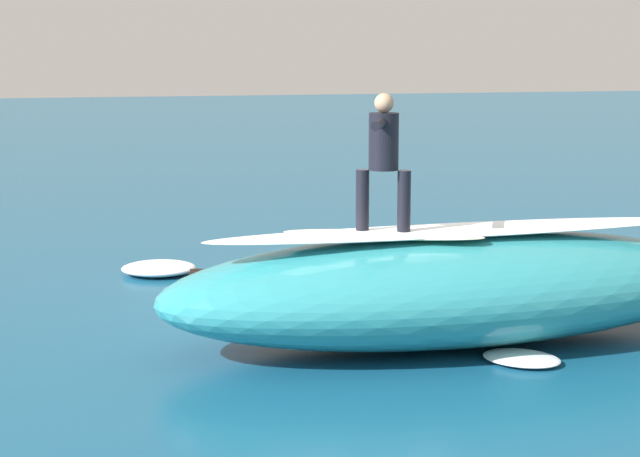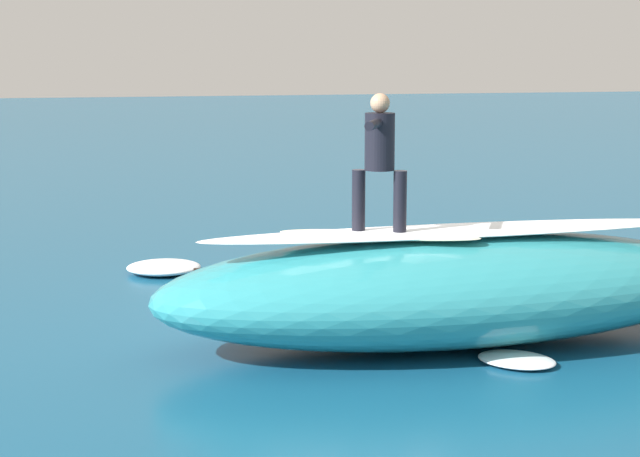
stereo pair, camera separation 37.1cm
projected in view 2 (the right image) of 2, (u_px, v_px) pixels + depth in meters
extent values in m
plane|color=#145175|center=(349.00, 311.00, 13.94)|extent=(120.00, 120.00, 0.00)
ellipsoid|color=teal|center=(452.00, 288.00, 12.42)|extent=(6.92, 2.67, 1.25)
ellipsoid|color=white|center=(453.00, 231.00, 12.31)|extent=(5.86, 1.01, 0.08)
ellipsoid|color=#EAE5C6|center=(379.00, 235.00, 12.09)|extent=(2.27, 1.45, 0.06)
cylinder|color=black|center=(359.00, 201.00, 12.08)|extent=(0.15, 0.15, 0.69)
cylinder|color=black|center=(400.00, 202.00, 11.98)|extent=(0.15, 0.15, 0.69)
cylinder|color=black|center=(380.00, 142.00, 11.92)|extent=(0.44, 0.44, 0.63)
sphere|color=tan|center=(380.00, 103.00, 11.85)|extent=(0.21, 0.21, 0.21)
cylinder|color=black|center=(373.00, 124.00, 11.46)|extent=(0.33, 0.55, 0.10)
cylinder|color=black|center=(386.00, 119.00, 12.31)|extent=(0.33, 0.55, 0.10)
ellipsoid|color=#33B2D1|center=(274.00, 281.00, 15.54)|extent=(2.06, 0.94, 0.08)
cylinder|color=black|center=(274.00, 268.00, 15.50)|extent=(0.90, 0.47, 0.30)
sphere|color=#936B4C|center=(311.00, 263.00, 15.51)|extent=(0.21, 0.21, 0.21)
cylinder|color=black|center=(218.00, 275.00, 15.40)|extent=(0.73, 0.28, 0.14)
cylinder|color=black|center=(219.00, 273.00, 15.58)|extent=(0.73, 0.28, 0.14)
ellipsoid|color=white|center=(164.00, 267.00, 16.28)|extent=(1.20, 1.13, 0.18)
ellipsoid|color=white|center=(566.00, 280.00, 15.43)|extent=(1.22, 1.00, 0.17)
ellipsoid|color=white|center=(517.00, 360.00, 11.64)|extent=(1.07, 1.08, 0.09)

